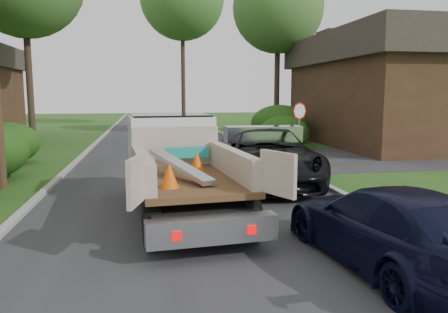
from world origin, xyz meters
TOP-DOWN VIEW (x-y plane):
  - ground at (0.00, 0.00)m, footprint 120.00×120.00m
  - road at (0.00, 10.00)m, footprint 8.00×90.00m
  - side_street at (12.00, 9.00)m, footprint 16.00×7.00m
  - curb_left at (-4.10, 10.00)m, footprint 0.20×90.00m
  - curb_right at (4.10, 10.00)m, footprint 0.20×90.00m
  - stop_sign at (5.20, 9.00)m, footprint 0.71×0.32m
  - house_right at (13.00, 14.00)m, footprint 9.72×12.96m
  - hedge_left_c at (-6.80, 10.00)m, footprint 2.60×2.60m
  - hedge_right_a at (5.80, 13.00)m, footprint 2.60×2.60m
  - hedge_right_b at (6.50, 16.00)m, footprint 3.38×3.38m
  - tree_right_far at (7.50, 20.00)m, footprint 6.00×6.00m
  - flatbed_truck at (-0.47, 1.93)m, footprint 3.01×6.17m
  - black_pickup at (2.52, 4.50)m, footprint 3.71×6.60m
  - navy_suv at (2.66, -2.50)m, footprint 2.27×4.75m

SIDE VIEW (x-z plane):
  - ground at x=0.00m, z-range 0.00..0.00m
  - road at x=0.00m, z-range -0.01..0.01m
  - side_street at x=12.00m, z-range 0.00..0.02m
  - curb_left at x=-4.10m, z-range 0.00..0.12m
  - curb_right at x=4.10m, z-range 0.00..0.12m
  - navy_suv at x=2.66m, z-range 0.00..1.34m
  - hedge_left_c at x=-6.80m, z-range 0.00..1.70m
  - hedge_right_a at x=5.80m, z-range 0.00..1.70m
  - black_pickup at x=2.52m, z-range 0.00..1.74m
  - hedge_right_b at x=6.50m, z-range 0.00..2.21m
  - flatbed_truck at x=-0.47m, z-range 0.10..2.36m
  - stop_sign at x=5.20m, z-range 0.54..3.02m
  - house_right at x=13.00m, z-range 0.06..6.26m
  - tree_right_far at x=7.50m, z-range 2.73..14.23m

